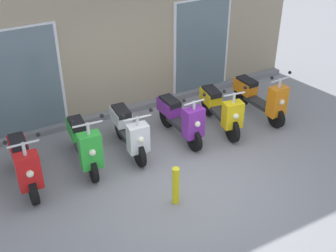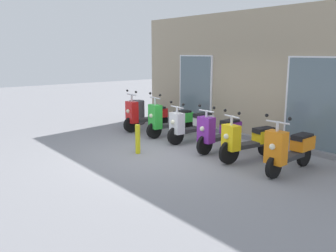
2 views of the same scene
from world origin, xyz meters
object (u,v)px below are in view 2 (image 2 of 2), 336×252
(scooter_purple, at_px, (219,132))
(trash_bin, at_px, (137,112))
(scooter_green, at_px, (169,120))
(scooter_yellow, at_px, (249,140))
(scooter_red, at_px, (145,115))
(scooter_white, at_px, (191,125))
(scooter_orange, at_px, (289,149))
(curb_bollard, at_px, (138,139))

(scooter_purple, distance_m, trash_bin, 4.14)
(scooter_green, distance_m, scooter_purple, 2.01)
(scooter_yellow, xyz_separation_m, trash_bin, (-5.07, 0.40, -0.07))
(scooter_purple, bearing_deg, scooter_red, 179.99)
(scooter_white, distance_m, scooter_yellow, 2.04)
(scooter_white, xyz_separation_m, scooter_purple, (1.10, -0.08, 0.01))
(scooter_green, bearing_deg, trash_bin, 171.97)
(scooter_green, bearing_deg, scooter_orange, -1.74)
(scooter_red, relative_size, scooter_purple, 1.05)
(curb_bollard, bearing_deg, trash_bin, 146.49)
(scooter_white, height_order, trash_bin, scooter_white)
(scooter_red, distance_m, scooter_orange, 5.09)
(scooter_green, distance_m, curb_bollard, 1.97)
(scooter_purple, height_order, scooter_yellow, same)
(scooter_red, bearing_deg, scooter_orange, -0.64)
(scooter_white, xyz_separation_m, trash_bin, (-3.03, 0.28, -0.08))
(scooter_red, relative_size, scooter_yellow, 0.97)
(scooter_white, xyz_separation_m, scooter_orange, (3.08, -0.14, 0.01))
(scooter_green, xyz_separation_m, scooter_yellow, (2.95, -0.10, -0.02))
(scooter_purple, bearing_deg, trash_bin, 174.95)
(scooter_red, xyz_separation_m, curb_bollard, (2.04, -1.66, -0.11))
(trash_bin, bearing_deg, scooter_red, -19.56)
(curb_bollard, height_order, trash_bin, trash_bin)
(scooter_red, height_order, scooter_green, scooter_green)
(scooter_orange, bearing_deg, scooter_purple, 178.38)
(scooter_green, xyz_separation_m, trash_bin, (-2.12, 0.30, -0.09))
(scooter_green, bearing_deg, curb_bollard, -61.46)
(scooter_yellow, distance_m, trash_bin, 5.09)
(scooter_orange, bearing_deg, scooter_red, 179.36)
(scooter_green, bearing_deg, scooter_yellow, -1.88)
(scooter_purple, distance_m, curb_bollard, 1.98)
(scooter_orange, relative_size, curb_bollard, 2.28)
(scooter_orange, bearing_deg, scooter_green, 178.26)
(scooter_green, bearing_deg, scooter_purple, -1.87)
(scooter_red, xyz_separation_m, scooter_orange, (5.09, -0.06, 0.02))
(scooter_red, height_order, curb_bollard, scooter_red)
(scooter_yellow, relative_size, scooter_orange, 1.03)
(scooter_white, relative_size, curb_bollard, 2.19)
(scooter_yellow, xyz_separation_m, scooter_orange, (1.04, -0.02, 0.02))
(curb_bollard, xyz_separation_m, trash_bin, (-3.06, 2.03, 0.04))
(scooter_green, height_order, trash_bin, scooter_green)
(scooter_red, xyz_separation_m, scooter_white, (2.01, 0.08, 0.01))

